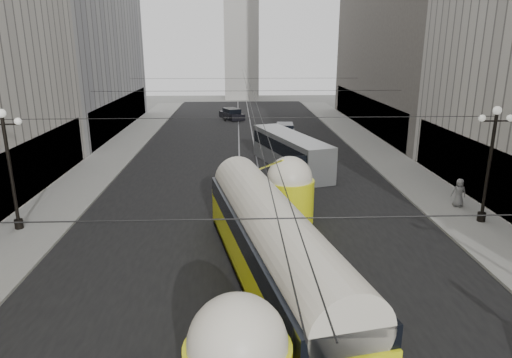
{
  "coord_description": "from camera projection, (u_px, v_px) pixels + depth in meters",
  "views": [
    {
      "loc": [
        -0.89,
        -5.12,
        9.59
      ],
      "look_at": [
        -0.01,
        16.14,
        3.29
      ],
      "focal_mm": 32.0,
      "sensor_mm": 36.0,
      "label": 1
    }
  ],
  "objects": [
    {
      "name": "catenary",
      "position": [
        250.0,
        93.0,
        36.17
      ],
      "size": [
        25.0,
        72.0,
        0.23
      ],
      "color": "black",
      "rests_on": "ground"
    },
    {
      "name": "distant_tower",
      "position": [
        241.0,
        12.0,
        80.06
      ],
      "size": [
        6.0,
        6.0,
        31.36
      ],
      "color": "#B2AFA8",
      "rests_on": "ground"
    },
    {
      "name": "city_bus",
      "position": [
        290.0,
        150.0,
        36.17
      ],
      "size": [
        5.45,
        11.21,
        2.75
      ],
      "color": "#949799",
      "rests_on": "ground"
    },
    {
      "name": "streetcar",
      "position": [
        273.0,
        245.0,
        18.33
      ],
      "size": [
        5.64,
        17.02,
        3.8
      ],
      "color": "yellow",
      "rests_on": "ground"
    },
    {
      "name": "sedan_white_far",
      "position": [
        285.0,
        131.0,
        48.75
      ],
      "size": [
        2.21,
        4.79,
        1.48
      ],
      "color": "white",
      "rests_on": "ground"
    },
    {
      "name": "road",
      "position": [
        248.0,
        162.0,
        38.8
      ],
      "size": [
        20.0,
        85.0,
        0.02
      ],
      "primitive_type": "cube",
      "color": "black",
      "rests_on": "ground"
    },
    {
      "name": "rail_left",
      "position": [
        239.0,
        162.0,
        38.77
      ],
      "size": [
        0.12,
        85.0,
        0.04
      ],
      "primitive_type": "cube",
      "color": "gray",
      "rests_on": "ground"
    },
    {
      "name": "pedestrian_sidewalk_right",
      "position": [
        459.0,
        193.0,
        27.46
      ],
      "size": [
        0.92,
        0.66,
        1.72
      ],
      "primitive_type": "imported",
      "rotation": [
        0.0,
        0.0,
        2.97
      ],
      "color": "slate",
      "rests_on": "sidewalk_right"
    },
    {
      "name": "lamppost_right_mid",
      "position": [
        490.0,
        158.0,
        24.34
      ],
      "size": [
        1.86,
        0.44,
        6.37
      ],
      "color": "black",
      "rests_on": "sidewalk_right"
    },
    {
      "name": "sidewalk_left",
      "position": [
        116.0,
        153.0,
        41.65
      ],
      "size": [
        4.0,
        72.0,
        0.15
      ],
      "primitive_type": "cube",
      "color": "gray",
      "rests_on": "ground"
    },
    {
      "name": "sidewalk_right",
      "position": [
        375.0,
        150.0,
        42.6
      ],
      "size": [
        4.0,
        72.0,
        0.15
      ],
      "primitive_type": "cube",
      "color": "gray",
      "rests_on": "ground"
    },
    {
      "name": "sedan_dark_far",
      "position": [
        232.0,
        114.0,
        60.6
      ],
      "size": [
        3.54,
        4.92,
        1.44
      ],
      "color": "black",
      "rests_on": "ground"
    },
    {
      "name": "rail_right",
      "position": [
        257.0,
        162.0,
        38.83
      ],
      "size": [
        0.12,
        85.0,
        0.04
      ],
      "primitive_type": "cube",
      "color": "gray",
      "rests_on": "ground"
    },
    {
      "name": "lamppost_left_mid",
      "position": [
        9.0,
        163.0,
        23.34
      ],
      "size": [
        1.86,
        0.44,
        6.37
      ],
      "color": "black",
      "rests_on": "sidewalk_left"
    }
  ]
}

